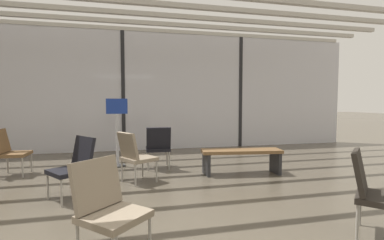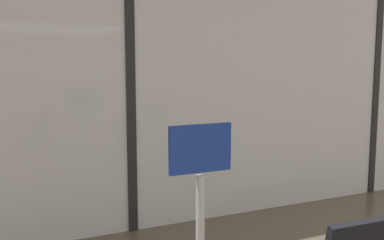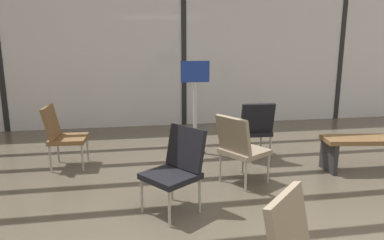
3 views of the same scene
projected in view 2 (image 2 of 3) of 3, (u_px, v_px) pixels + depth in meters
The scene contains 5 objects.
glass_curtain_wall at pixel (129, 78), 4.71m from camera, with size 14.00×0.08×3.33m, color silver.
window_mullion_1 at pixel (129, 78), 4.71m from camera, with size 0.10×0.12×3.33m, color black.
window_mullion_2 at pixel (374, 74), 6.15m from camera, with size 0.10×0.12×3.33m, color black.
parked_airplane at pixel (97, 42), 9.31m from camera, with size 13.06×4.50×4.50m.
info_sign at pixel (200, 237), 2.98m from camera, with size 0.44×0.32×1.44m.
Camera 2 is at (-1.36, 0.62, 1.85)m, focal length 41.67 mm.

